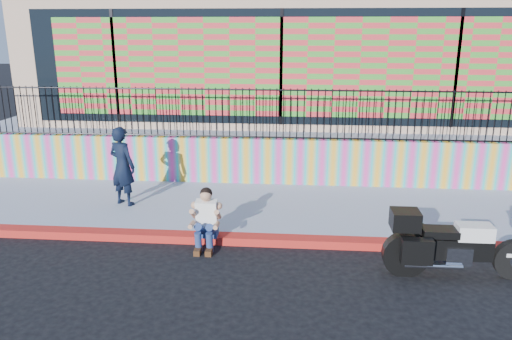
# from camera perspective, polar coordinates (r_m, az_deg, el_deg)

# --- Properties ---
(ground) EXTENTS (90.00, 90.00, 0.00)m
(ground) POSITION_cam_1_polar(r_m,az_deg,el_deg) (9.20, 1.66, -8.46)
(ground) COLOR black
(ground) RESTS_ON ground
(red_curb) EXTENTS (16.00, 0.30, 0.15)m
(red_curb) POSITION_cam_1_polar(r_m,az_deg,el_deg) (9.17, 1.67, -8.03)
(red_curb) COLOR #B70D26
(red_curb) RESTS_ON ground
(sidewalk) EXTENTS (16.00, 3.00, 0.15)m
(sidewalk) POSITION_cam_1_polar(r_m,az_deg,el_deg) (10.69, 2.19, -4.45)
(sidewalk) COLOR #99A4B8
(sidewalk) RESTS_ON ground
(mural_wall) EXTENTS (16.00, 0.20, 1.10)m
(mural_wall) POSITION_cam_1_polar(r_m,az_deg,el_deg) (12.03, 2.59, 1.00)
(mural_wall) COLOR #E23B99
(mural_wall) RESTS_ON sidewalk
(metal_fence) EXTENTS (15.80, 0.04, 1.20)m
(metal_fence) POSITION_cam_1_polar(r_m,az_deg,el_deg) (11.79, 2.66, 6.41)
(metal_fence) COLOR black
(metal_fence) RESTS_ON mural_wall
(elevated_platform) EXTENTS (16.00, 10.00, 1.25)m
(elevated_platform) POSITION_cam_1_polar(r_m,az_deg,el_deg) (17.02, 3.33, 5.17)
(elevated_platform) COLOR #99A4B8
(elevated_platform) RESTS_ON ground
(storefront_building) EXTENTS (14.00, 8.06, 4.00)m
(storefront_building) POSITION_cam_1_polar(r_m,az_deg,el_deg) (16.51, 3.46, 14.01)
(storefront_building) COLOR tan
(storefront_building) RESTS_ON elevated_platform
(police_motorcycle) EXTENTS (2.32, 0.77, 1.44)m
(police_motorcycle) POSITION_cam_1_polar(r_m,az_deg,el_deg) (8.45, 22.12, -7.53)
(police_motorcycle) COLOR black
(police_motorcycle) RESTS_ON ground
(police_officer) EXTENTS (0.73, 0.62, 1.69)m
(police_officer) POSITION_cam_1_polar(r_m,az_deg,el_deg) (10.87, -15.03, 0.44)
(police_officer) COLOR black
(police_officer) RESTS_ON sidewalk
(seated_man) EXTENTS (0.54, 0.71, 1.06)m
(seated_man) POSITION_cam_1_polar(r_m,az_deg,el_deg) (8.92, -5.79, -6.20)
(seated_man) COLOR navy
(seated_man) RESTS_ON ground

